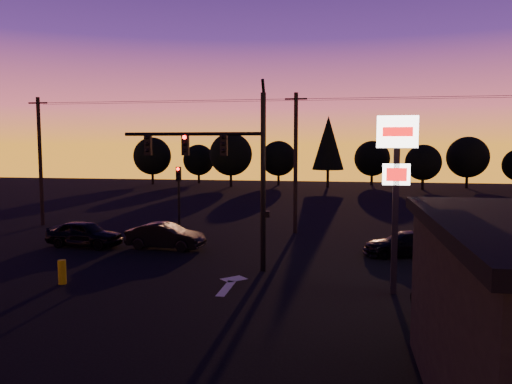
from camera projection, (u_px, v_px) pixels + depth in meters
The scene contains 21 objects.
ground at pixel (208, 295), 19.00m from camera, with size 120.00×120.00×0.00m, color black.
lane_arrow at pixel (230, 284), 20.55m from camera, with size 1.20×3.10×0.01m.
traffic_signal_mast at pixel (228, 162), 22.47m from camera, with size 6.79×0.52×8.58m.
secondary_signal at pixel (179, 191), 30.85m from camera, with size 0.30×0.31×4.35m.
pylon_sign at pixel (396, 166), 18.80m from camera, with size 1.50×0.28×6.80m.
utility_pole_0 at pixel (40, 161), 35.04m from camera, with size 1.40×0.26×9.00m.
utility_pole_1 at pixel (296, 162), 31.95m from camera, with size 1.40×0.26×9.00m.
power_wires at pixel (296, 99), 31.57m from camera, with size 36.00×1.22×0.07m.
bollard at pixel (62, 272), 20.49m from camera, with size 0.33×0.33×1.00m, color #A9AA06.
tree_0 at pixel (152, 156), 71.42m from camera, with size 5.36×5.36×6.74m.
tree_1 at pixel (199, 160), 73.39m from camera, with size 4.54×4.54×5.71m.
tree_2 at pixel (231, 154), 67.37m from camera, with size 5.77×5.78×7.26m.
tree_3 at pixel (279, 158), 70.32m from camera, with size 4.95×4.95×6.22m.
tree_4 at pixel (328, 143), 65.97m from camera, with size 4.18×4.18×9.50m.
tree_5 at pixel (372, 159), 70.05m from camera, with size 4.95×4.95×6.22m.
tree_6 at pixel (423, 163), 63.16m from camera, with size 4.54×4.54×5.71m.
tree_7 at pixel (468, 157), 65.01m from camera, with size 5.36×5.36×6.74m.
car_left at pixel (84, 234), 27.99m from camera, with size 1.72×4.28×1.46m, color black.
car_mid at pixel (165, 236), 27.42m from camera, with size 1.50×4.29×1.41m, color black.
car_right at pixel (406, 244), 25.63m from camera, with size 1.77×4.35×1.26m, color black.
suv_parked at pixel (474, 315), 14.92m from camera, with size 2.14×4.64×1.29m, color black.
Camera 1 is at (5.02, -17.95, 5.73)m, focal length 35.00 mm.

